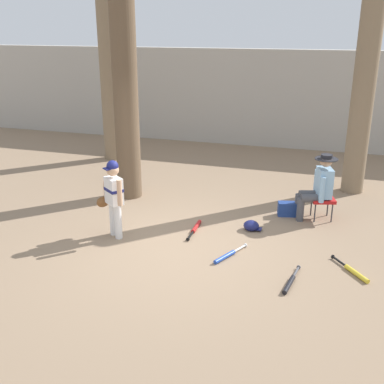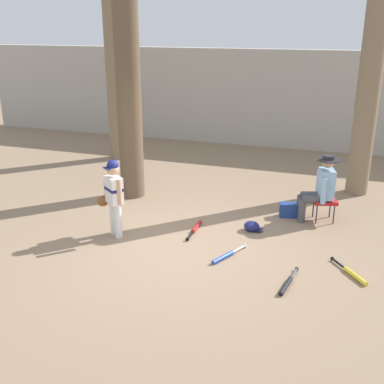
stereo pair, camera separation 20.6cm
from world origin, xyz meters
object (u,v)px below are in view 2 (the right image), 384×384
tree_far_left (115,72)px  bat_blue_youth (226,256)px  tree_near_player (127,60)px  handbag_beside_stool (289,210)px  folding_stool (324,201)px  young_ballplayer (113,193)px  batting_helmet_navy (252,226)px  seated_spectator (320,186)px  bat_yellow_trainer (352,274)px  bat_black_composite (287,284)px  bat_red_barrel (196,228)px  tree_behind_spectator (367,99)px

tree_far_left → bat_blue_youth: (4.10, -4.55, -2.17)m
tree_near_player → bat_blue_youth: tree_near_player is taller
handbag_beside_stool → folding_stool: bearing=3.0°
young_ballplayer → bat_blue_youth: (1.95, -0.20, -0.71)m
tree_near_player → batting_helmet_navy: tree_near_player is taller
folding_stool → tree_far_left: size_ratio=0.09×
tree_near_player → folding_stool: 4.45m
seated_spectator → batting_helmet_navy: (-1.02, -0.83, -0.56)m
handbag_beside_stool → batting_helmet_navy: size_ratio=1.08×
young_ballplayer → batting_helmet_navy: size_ratio=4.15×
bat_yellow_trainer → batting_helmet_navy: batting_helmet_navy is taller
tree_near_player → bat_black_composite: size_ratio=7.80×
tree_far_left → bat_black_composite: 7.50m
tree_far_left → bat_red_barrel: tree_far_left is taller
folding_stool → bat_blue_youth: 2.37m
seated_spectator → bat_red_barrel: (-1.93, -1.10, -0.61)m
seated_spectator → tree_far_left: size_ratio=0.23×
folding_stool → young_ballplayer: bearing=-151.3°
seated_spectator → tree_far_left: 6.10m
bat_black_composite → batting_helmet_navy: size_ratio=2.43×
tree_near_player → seated_spectator: (3.70, -0.13, -2.04)m
tree_behind_spectator → bat_yellow_trainer: size_ratio=6.65×
tree_behind_spectator → folding_stool: (-0.55, -1.75, -1.57)m
young_ballplayer → bat_red_barrel: (1.20, 0.63, -0.71)m
tree_behind_spectator → handbag_beside_stool: 2.78m
tree_near_player → seated_spectator: size_ratio=4.97×
tree_behind_spectator → tree_far_left: tree_far_left is taller
tree_near_player → tree_behind_spectator: bearing=20.7°
folding_stool → tree_far_left: bearing=154.3°
tree_near_player → folding_stool: tree_near_player is taller
bat_blue_youth → bat_black_composite: bearing=-27.4°
young_ballplayer → batting_helmet_navy: (2.11, 0.91, -0.67)m
bat_yellow_trainer → folding_stool: bearing=105.8°
tree_near_player → tree_behind_spectator: (4.35, 1.64, -0.75)m
tree_far_left → bat_blue_youth: 6.50m
tree_near_player → tree_behind_spectator: 4.71m
handbag_beside_stool → young_ballplayer: bearing=-146.6°
tree_behind_spectator → bat_red_barrel: tree_behind_spectator is taller
tree_behind_spectator → bat_blue_youth: size_ratio=6.08×
young_ballplayer → seated_spectator: size_ratio=1.09×
bat_black_composite → bat_blue_youth: bearing=152.6°
young_ballplayer → bat_yellow_trainer: size_ratio=1.96×
tree_behind_spectator → batting_helmet_navy: (-1.66, -2.60, -1.86)m
tree_far_left → tree_near_player: bearing=-57.5°
tree_far_left → batting_helmet_navy: size_ratio=16.60×
bat_red_barrel → batting_helmet_navy: bearing=16.6°
bat_black_composite → handbag_beside_stool: bearing=97.3°
bat_blue_youth → folding_stool: bearing=57.0°
young_ballplayer → bat_blue_youth: 2.08m
batting_helmet_navy → bat_black_composite: bearing=-63.0°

